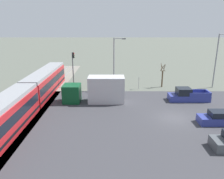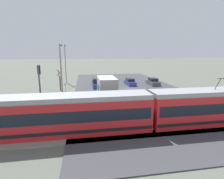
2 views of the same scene
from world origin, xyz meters
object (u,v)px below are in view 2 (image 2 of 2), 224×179
(traffic_light_pole, at_px, (40,86))
(sedan_car_1, at_px, (130,82))
(sedan_car_0, at_px, (153,82))
(light_rail_tram, at_px, (150,110))
(street_tree, at_px, (60,81))
(street_lamp_mid_block, at_px, (65,61))
(pickup_truck, at_px, (97,83))
(street_lamp_near_crossing, at_px, (61,69))
(no_parking_sign, at_px, (66,88))
(box_truck, at_px, (108,92))

(traffic_light_pole, bearing_deg, sedan_car_1, -129.07)
(sedan_car_0, bearing_deg, traffic_light_pole, -138.83)
(light_rail_tram, distance_m, street_tree, 21.73)
(traffic_light_pole, xyz_separation_m, street_lamp_mid_block, (-0.49, -23.88, 1.33))
(sedan_car_0, distance_m, traffic_light_pole, 26.46)
(pickup_truck, distance_m, sedan_car_1, 7.52)
(street_lamp_near_crossing, bearing_deg, traffic_light_pole, 78.59)
(sedan_car_0, bearing_deg, no_parking_sign, -160.90)
(pickup_truck, xyz_separation_m, street_lamp_near_crossing, (5.92, 10.13, 4.05))
(sedan_car_0, distance_m, street_lamp_near_crossing, 21.43)
(traffic_light_pole, relative_size, no_parking_sign, 2.87)
(traffic_light_pole, relative_size, street_lamp_near_crossing, 0.70)
(street_lamp_mid_block, bearing_deg, pickup_truck, 135.65)
(light_rail_tram, height_order, pickup_truck, light_rail_tram)
(street_tree, distance_m, street_lamp_near_crossing, 8.71)
(sedan_car_1, bearing_deg, street_tree, 11.89)
(sedan_car_0, relative_size, street_lamp_near_crossing, 0.51)
(box_truck, relative_size, traffic_light_pole, 1.41)
(sedan_car_0, relative_size, traffic_light_pole, 0.72)
(light_rail_tram, bearing_deg, box_truck, -71.42)
(box_truck, height_order, no_parking_sign, box_truck)
(box_truck, bearing_deg, light_rail_tram, 108.58)
(box_truck, xyz_separation_m, pickup_truck, (0.53, -12.55, -0.96))
(box_truck, distance_m, street_lamp_mid_block, 20.90)
(traffic_light_pole, distance_m, street_tree, 15.26)
(pickup_truck, height_order, street_lamp_near_crossing, street_lamp_near_crossing)
(light_rail_tram, height_order, sedan_car_0, light_rail_tram)
(street_lamp_mid_block, xyz_separation_m, no_parking_sign, (-0.99, 12.92, -3.85))
(street_tree, bearing_deg, street_lamp_near_crossing, 99.15)
(street_tree, bearing_deg, sedan_car_0, -173.72)
(sedan_car_0, distance_m, no_parking_sign, 19.37)
(light_rail_tram, bearing_deg, traffic_light_pole, -19.68)
(sedan_car_1, height_order, street_tree, street_tree)
(sedan_car_1, relative_size, street_tree, 1.15)
(traffic_light_pole, height_order, street_lamp_mid_block, street_lamp_mid_block)
(street_tree, bearing_deg, no_parking_sign, 108.15)
(light_rail_tram, bearing_deg, sedan_car_1, -100.45)
(box_truck, bearing_deg, street_tree, -53.55)
(pickup_truck, relative_size, street_tree, 1.38)
(street_lamp_near_crossing, bearing_deg, sedan_car_1, -140.11)
(sedan_car_0, height_order, no_parking_sign, no_parking_sign)
(light_rail_tram, relative_size, sedan_car_1, 6.39)
(street_tree, bearing_deg, light_rail_tram, 119.21)
(light_rail_tram, xyz_separation_m, street_lamp_mid_block, (10.23, -27.72, 3.34))
(box_truck, xyz_separation_m, sedan_car_1, (-6.91, -13.60, -1.05))
(sedan_car_1, bearing_deg, traffic_light_pole, 50.93)
(street_tree, height_order, street_lamp_near_crossing, street_lamp_near_crossing)
(sedan_car_1, xyz_separation_m, street_lamp_mid_block, (14.30, -5.66, 4.44))
(traffic_light_pole, xyz_separation_m, street_lamp_near_crossing, (-1.42, -7.05, 1.04))
(street_lamp_mid_block, height_order, no_parking_sign, street_lamp_mid_block)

